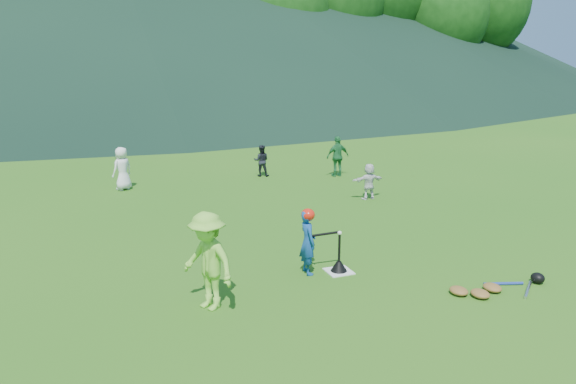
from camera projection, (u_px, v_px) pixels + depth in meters
The scene contains 13 objects.
ground at pixel (339, 272), 10.12m from camera, with size 120.00×120.00×0.00m, color #286116.
home_plate at pixel (339, 271), 10.12m from camera, with size 0.45×0.45×0.02m, color silver.
baseball at pixel (340, 233), 9.94m from camera, with size 0.08×0.08×0.08m, color white.
batter_child at pixel (308, 242), 9.93m from camera, with size 0.43×0.28×1.17m, color navy.
adult_coach at pixel (208, 261), 8.52m from camera, with size 1.00×0.57×1.54m, color #7FCB3B.
fielder_a at pixel (122, 169), 15.96m from camera, with size 0.60×0.39×1.23m, color silver.
fielder_b at pixel (261, 161), 17.73m from camera, with size 0.48×0.38×1.00m, color black.
fielder_c at pixel (338, 156), 17.67m from camera, with size 0.75×0.31×1.28m, color #22743A.
fielder_d at pixel (369, 181), 14.97m from camera, with size 0.90×0.29×0.97m, color silver.
batting_tee at pixel (339, 265), 10.09m from camera, with size 0.30×0.30×0.68m.
batter_gear at pixel (309, 216), 9.82m from camera, with size 0.73×0.26×0.53m.
equipment_pile at pixel (493, 288), 9.28m from camera, with size 1.80×0.74×0.19m.
outfield_fence at pixel (139, 103), 35.21m from camera, with size 70.07×0.08×1.33m.
Camera 1 is at (-4.32, -8.47, 3.87)m, focal length 35.00 mm.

